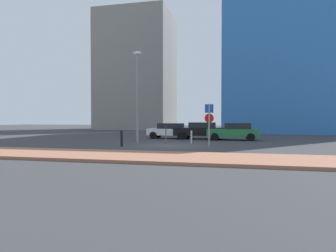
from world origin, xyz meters
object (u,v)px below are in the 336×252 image
object	(u,v)px
parking_sign_post	(209,120)
traffic_bollard_mid	(122,138)
parked_car_black	(200,130)
parked_car_green	(234,131)
street_lamp	(137,89)
parking_meter	(166,132)
parked_car_white	(171,130)
traffic_bollard_near	(191,137)

from	to	relation	value
parking_sign_post	traffic_bollard_mid	distance (m)	5.86
parked_car_black	parking_sign_post	xyz separation A→B (m)	(1.53, -7.18, 0.96)
parked_car_green	street_lamp	xyz separation A→B (m)	(-7.16, -4.14, 3.35)
parking_meter	street_lamp	distance (m)	4.07
parked_car_black	parked_car_green	size ratio (longest dim) A/B	1.04
parked_car_black	parking_sign_post	distance (m)	7.40
parked_car_green	parking_sign_post	world-z (taller)	parking_sign_post
parked_car_green	traffic_bollard_mid	xyz separation A→B (m)	(-7.08, -7.53, -0.23)
parked_car_black	traffic_bollard_mid	distance (m)	9.24
parked_car_white	traffic_bollard_near	distance (m)	5.51
parking_meter	traffic_bollard_near	bearing A→B (deg)	20.68
traffic_bollard_near	parked_car_green	bearing A→B (deg)	53.83
parked_car_green	parking_meter	xyz separation A→B (m)	(-4.76, -4.74, 0.12)
parking_meter	parked_car_white	bearing A→B (deg)	99.08
parked_car_white	parked_car_green	xyz separation A→B (m)	(5.64, -0.75, 0.02)
traffic_bollard_near	traffic_bollard_mid	bearing A→B (deg)	-139.88
parked_car_black	traffic_bollard_near	bearing A→B (deg)	-89.97
parked_car_white	parking_sign_post	bearing A→B (deg)	-59.77
street_lamp	parking_meter	bearing A→B (deg)	-14.00
parked_car_green	parking_meter	size ratio (longest dim) A/B	3.20
parking_sign_post	parked_car_white	bearing A→B (deg)	120.23
parked_car_white	traffic_bollard_mid	xyz separation A→B (m)	(-1.44, -8.28, -0.21)
parking_sign_post	street_lamp	size ratio (longest dim) A/B	0.40
parked_car_green	traffic_bollard_mid	distance (m)	10.34
parked_car_black	parking_sign_post	bearing A→B (deg)	-77.99
parked_car_green	street_lamp	distance (m)	8.93
parked_car_black	traffic_bollard_mid	size ratio (longest dim) A/B	4.25
parked_car_white	parking_meter	distance (m)	5.56
parked_car_white	parking_sign_post	xyz separation A→B (m)	(4.19, -7.18, 1.01)
street_lamp	traffic_bollard_mid	size ratio (longest dim) A/B	6.59
parking_sign_post	street_lamp	distance (m)	6.59
parking_meter	traffic_bollard_mid	size ratio (longest dim) A/B	1.28
parked_car_white	traffic_bollard_mid	bearing A→B (deg)	-99.89
traffic_bollard_near	traffic_bollard_mid	size ratio (longest dim) A/B	0.89
parking_meter	parked_car_green	bearing A→B (deg)	44.91
parked_car_white	parking_sign_post	world-z (taller)	parking_sign_post
street_lamp	traffic_bollard_near	xyz separation A→B (m)	(4.19, 0.07, -3.64)
parked_car_green	traffic_bollard_mid	world-z (taller)	parked_car_green
street_lamp	parking_sign_post	bearing A→B (deg)	-21.84
parked_car_green	parking_meter	distance (m)	6.72
parked_car_white	parking_sign_post	size ratio (longest dim) A/B	1.50
parked_car_white	parked_car_black	bearing A→B (deg)	-0.07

